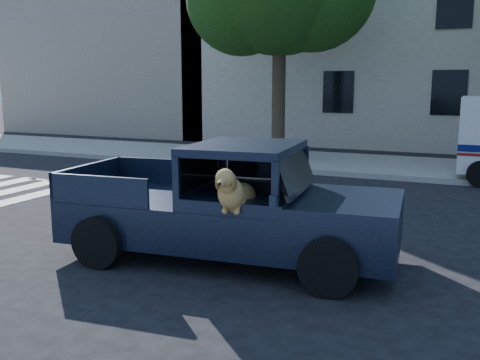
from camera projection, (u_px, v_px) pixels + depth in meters
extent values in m
plane|color=black|center=(303.00, 261.00, 7.71)|extent=(120.00, 120.00, 0.00)
cube|color=gray|center=(399.00, 167.00, 15.93)|extent=(60.00, 4.00, 0.15)
cylinder|color=#332619|center=(279.00, 94.00, 17.55)|extent=(0.44, 0.44, 4.40)
cube|color=tan|center=(128.00, 55.00, 27.91)|extent=(12.00, 6.00, 8.00)
cube|color=black|center=(230.00, 220.00, 7.72)|extent=(4.91, 2.30, 0.60)
cube|color=black|center=(348.00, 204.00, 7.12)|extent=(1.55, 1.96, 0.15)
cube|color=black|center=(245.00, 148.00, 7.46)|extent=(1.59, 1.89, 0.11)
cube|color=black|center=(296.00, 173.00, 7.28)|extent=(0.39, 1.59, 0.52)
cube|color=black|center=(248.00, 218.00, 7.18)|extent=(0.55, 0.55, 0.35)
cube|color=black|center=(273.00, 201.00, 6.25)|extent=(0.10, 0.05, 0.15)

